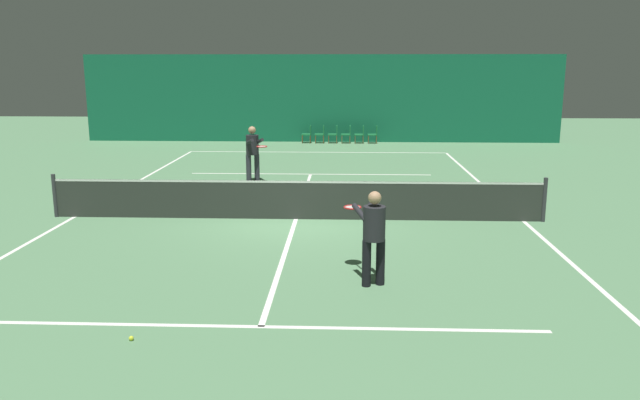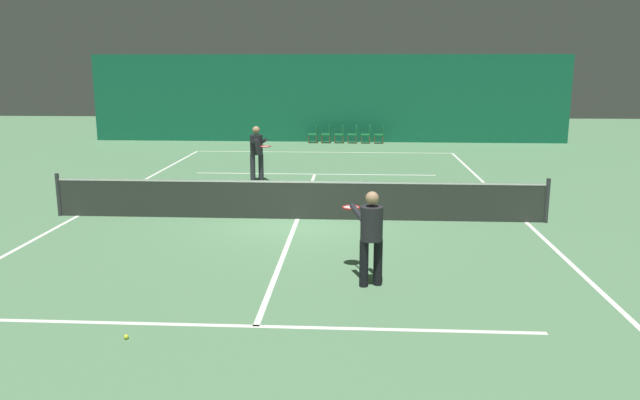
% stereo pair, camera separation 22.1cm
% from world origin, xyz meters
% --- Properties ---
extents(ground_plane, '(60.00, 60.00, 0.00)m').
position_xyz_m(ground_plane, '(0.00, 0.00, 0.00)').
color(ground_plane, '#56845B').
extents(backdrop_curtain, '(23.00, 0.12, 4.17)m').
position_xyz_m(backdrop_curtain, '(0.00, 15.66, 2.09)').
color(backdrop_curtain, '#146042').
rests_on(backdrop_curtain, ground).
extents(court_line_baseline_far, '(11.00, 0.10, 0.00)m').
position_xyz_m(court_line_baseline_far, '(0.00, 11.90, 0.00)').
color(court_line_baseline_far, white).
rests_on(court_line_baseline_far, ground).
extents(court_line_service_far, '(8.25, 0.10, 0.00)m').
position_xyz_m(court_line_service_far, '(0.00, 6.40, 0.00)').
color(court_line_service_far, white).
rests_on(court_line_service_far, ground).
extents(court_line_service_near, '(8.25, 0.10, 0.00)m').
position_xyz_m(court_line_service_near, '(0.00, -6.40, 0.00)').
color(court_line_service_near, white).
rests_on(court_line_service_near, ground).
extents(court_line_sideline_left, '(0.10, 23.80, 0.00)m').
position_xyz_m(court_line_sideline_left, '(-5.50, 0.00, 0.00)').
color(court_line_sideline_left, white).
rests_on(court_line_sideline_left, ground).
extents(court_line_sideline_right, '(0.10, 23.80, 0.00)m').
position_xyz_m(court_line_sideline_right, '(5.50, 0.00, 0.00)').
color(court_line_sideline_right, white).
rests_on(court_line_sideline_right, ground).
extents(court_line_centre, '(0.10, 12.80, 0.00)m').
position_xyz_m(court_line_centre, '(0.00, 0.00, 0.00)').
color(court_line_centre, white).
rests_on(court_line_centre, ground).
extents(tennis_net, '(12.00, 0.10, 1.07)m').
position_xyz_m(tennis_net, '(0.00, 0.00, 0.51)').
color(tennis_net, '#2D332D').
rests_on(tennis_net, ground).
extents(player_near, '(0.81, 1.37, 1.64)m').
position_xyz_m(player_near, '(1.67, -4.55, 0.95)').
color(player_near, black).
rests_on(player_near, ground).
extents(player_far, '(0.92, 1.42, 1.77)m').
position_xyz_m(player_far, '(-1.77, 4.98, 1.03)').
color(player_far, '#2D2D38').
rests_on(player_far, ground).
extents(courtside_chair_0, '(0.44, 0.44, 0.84)m').
position_xyz_m(courtside_chair_0, '(-0.61, 15.11, 0.49)').
color(courtside_chair_0, brown).
rests_on(courtside_chair_0, ground).
extents(courtside_chair_1, '(0.44, 0.44, 0.84)m').
position_xyz_m(courtside_chair_1, '(0.02, 15.11, 0.49)').
color(courtside_chair_1, brown).
rests_on(courtside_chair_1, ground).
extents(courtside_chair_2, '(0.44, 0.44, 0.84)m').
position_xyz_m(courtside_chair_2, '(0.66, 15.11, 0.49)').
color(courtside_chair_2, brown).
rests_on(courtside_chair_2, ground).
extents(courtside_chair_3, '(0.44, 0.44, 0.84)m').
position_xyz_m(courtside_chair_3, '(1.29, 15.11, 0.49)').
color(courtside_chair_3, brown).
rests_on(courtside_chair_3, ground).
extents(courtside_chair_4, '(0.44, 0.44, 0.84)m').
position_xyz_m(courtside_chair_4, '(1.92, 15.11, 0.49)').
color(courtside_chair_4, brown).
rests_on(courtside_chair_4, ground).
extents(courtside_chair_5, '(0.44, 0.44, 0.84)m').
position_xyz_m(courtside_chair_5, '(2.56, 15.11, 0.49)').
color(courtside_chair_5, brown).
rests_on(courtside_chair_5, ground).
extents(tennis_ball, '(0.07, 0.07, 0.07)m').
position_xyz_m(tennis_ball, '(-1.71, -6.93, 0.03)').
color(tennis_ball, '#D1DB33').
rests_on(tennis_ball, ground).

